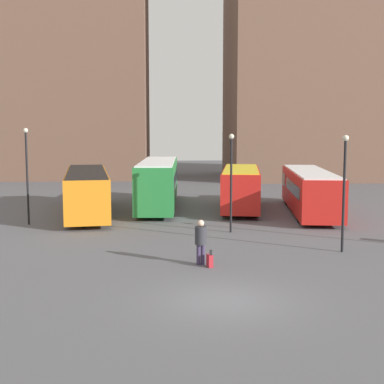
{
  "coord_description": "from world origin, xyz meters",
  "views": [
    {
      "loc": [
        -1.6,
        -16.76,
        5.5
      ],
      "look_at": [
        -0.66,
        12.06,
        2.15
      ],
      "focal_mm": 50.0,
      "sensor_mm": 36.0,
      "label": 1
    }
  ],
  "objects_px": {
    "traveler": "(201,238)",
    "suitcase": "(210,261)",
    "lamp_post_0": "(231,174)",
    "lamp_post_1": "(27,168)",
    "bus_3": "(309,190)",
    "lamp_post_2": "(344,183)",
    "bus_2": "(241,187)",
    "bus_1": "(158,182)",
    "bus_0": "(87,190)"
  },
  "relations": [
    {
      "from": "suitcase",
      "to": "bus_1",
      "type": "bearing_deg",
      "value": -4.74
    },
    {
      "from": "bus_2",
      "to": "lamp_post_2",
      "type": "bearing_deg",
      "value": -159.49
    },
    {
      "from": "bus_0",
      "to": "lamp_post_0",
      "type": "relative_size",
      "value": 2.38
    },
    {
      "from": "bus_0",
      "to": "traveler",
      "type": "relative_size",
      "value": 6.76
    },
    {
      "from": "suitcase",
      "to": "lamp_post_0",
      "type": "xyz_separation_m",
      "value": [
        1.62,
        7.32,
        2.88
      ]
    },
    {
      "from": "bus_0",
      "to": "lamp_post_0",
      "type": "xyz_separation_m",
      "value": [
        8.78,
        -6.63,
        1.56
      ]
    },
    {
      "from": "bus_1",
      "to": "traveler",
      "type": "height_order",
      "value": "bus_1"
    },
    {
      "from": "bus_3",
      "to": "traveler",
      "type": "relative_size",
      "value": 6.68
    },
    {
      "from": "bus_1",
      "to": "suitcase",
      "type": "xyz_separation_m",
      "value": [
        2.57,
        -16.81,
        -1.56
      ]
    },
    {
      "from": "bus_2",
      "to": "lamp_post_1",
      "type": "xyz_separation_m",
      "value": [
        -13.11,
        -5.34,
        1.73
      ]
    },
    {
      "from": "bus_3",
      "to": "lamp_post_2",
      "type": "height_order",
      "value": "lamp_post_2"
    },
    {
      "from": "bus_2",
      "to": "bus_3",
      "type": "relative_size",
      "value": 0.76
    },
    {
      "from": "bus_1",
      "to": "lamp_post_1",
      "type": "relative_size",
      "value": 2.19
    },
    {
      "from": "bus_3",
      "to": "lamp_post_1",
      "type": "xyz_separation_m",
      "value": [
        -17.51,
        -3.88,
        1.76
      ]
    },
    {
      "from": "bus_3",
      "to": "traveler",
      "type": "bearing_deg",
      "value": 156.17
    },
    {
      "from": "lamp_post_1",
      "to": "lamp_post_0",
      "type": "bearing_deg",
      "value": -13.48
    },
    {
      "from": "bus_2",
      "to": "suitcase",
      "type": "bearing_deg",
      "value": 175.81
    },
    {
      "from": "traveler",
      "to": "lamp_post_0",
      "type": "xyz_separation_m",
      "value": [
        1.97,
        6.94,
        2.04
      ]
    },
    {
      "from": "bus_1",
      "to": "lamp_post_1",
      "type": "height_order",
      "value": "lamp_post_1"
    },
    {
      "from": "lamp_post_1",
      "to": "bus_3",
      "type": "bearing_deg",
      "value": 12.51
    },
    {
      "from": "bus_0",
      "to": "lamp_post_2",
      "type": "distance_m",
      "value": 17.67
    },
    {
      "from": "lamp_post_0",
      "to": "bus_2",
      "type": "bearing_deg",
      "value": 79.25
    },
    {
      "from": "lamp_post_1",
      "to": "bus_1",
      "type": "bearing_deg",
      "value": 42.29
    },
    {
      "from": "suitcase",
      "to": "lamp_post_0",
      "type": "relative_size",
      "value": 0.14
    },
    {
      "from": "bus_1",
      "to": "lamp_post_2",
      "type": "xyz_separation_m",
      "value": [
        8.75,
        -14.33,
        1.32
      ]
    },
    {
      "from": "traveler",
      "to": "suitcase",
      "type": "distance_m",
      "value": 0.99
    },
    {
      "from": "bus_0",
      "to": "suitcase",
      "type": "relative_size",
      "value": 17.07
    },
    {
      "from": "bus_0",
      "to": "lamp_post_0",
      "type": "bearing_deg",
      "value": -136.41
    },
    {
      "from": "suitcase",
      "to": "lamp_post_0",
      "type": "height_order",
      "value": "lamp_post_0"
    },
    {
      "from": "bus_3",
      "to": "lamp_post_0",
      "type": "relative_size",
      "value": 2.35
    },
    {
      "from": "bus_1",
      "to": "suitcase",
      "type": "relative_size",
      "value": 16.61
    },
    {
      "from": "bus_1",
      "to": "bus_3",
      "type": "xyz_separation_m",
      "value": [
        10.12,
        -2.83,
        -0.27
      ]
    },
    {
      "from": "traveler",
      "to": "lamp_post_0",
      "type": "relative_size",
      "value": 0.35
    },
    {
      "from": "lamp_post_0",
      "to": "lamp_post_2",
      "type": "height_order",
      "value": "lamp_post_0"
    },
    {
      "from": "bus_0",
      "to": "bus_3",
      "type": "distance_m",
      "value": 14.72
    },
    {
      "from": "bus_2",
      "to": "lamp_post_2",
      "type": "xyz_separation_m",
      "value": [
        3.02,
        -12.95,
        1.56
      ]
    },
    {
      "from": "bus_2",
      "to": "lamp_post_2",
      "type": "distance_m",
      "value": 13.39
    },
    {
      "from": "lamp_post_0",
      "to": "lamp_post_1",
      "type": "xyz_separation_m",
      "value": [
        -11.57,
        2.77,
        0.16
      ]
    },
    {
      "from": "lamp_post_0",
      "to": "bus_1",
      "type": "bearing_deg",
      "value": 113.81
    },
    {
      "from": "traveler",
      "to": "lamp_post_1",
      "type": "relative_size",
      "value": 0.33
    },
    {
      "from": "traveler",
      "to": "lamp_post_1",
      "type": "distance_m",
      "value": 13.84
    },
    {
      "from": "lamp_post_1",
      "to": "lamp_post_2",
      "type": "bearing_deg",
      "value": -25.26
    },
    {
      "from": "traveler",
      "to": "suitcase",
      "type": "xyz_separation_m",
      "value": [
        0.35,
        -0.38,
        -0.85
      ]
    },
    {
      "from": "lamp_post_0",
      "to": "lamp_post_2",
      "type": "bearing_deg",
      "value": -46.69
    },
    {
      "from": "bus_1",
      "to": "lamp_post_0",
      "type": "relative_size",
      "value": 2.32
    },
    {
      "from": "bus_0",
      "to": "bus_2",
      "type": "height_order",
      "value": "bus_2"
    },
    {
      "from": "bus_0",
      "to": "bus_2",
      "type": "relative_size",
      "value": 1.33
    },
    {
      "from": "bus_1",
      "to": "bus_3",
      "type": "height_order",
      "value": "bus_1"
    },
    {
      "from": "bus_2",
      "to": "suitcase",
      "type": "distance_m",
      "value": 15.81
    },
    {
      "from": "bus_0",
      "to": "suitcase",
      "type": "height_order",
      "value": "bus_0"
    }
  ]
}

